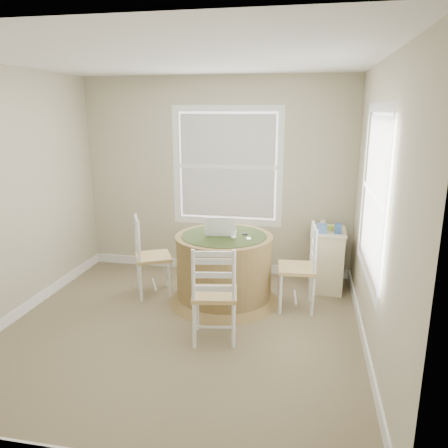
% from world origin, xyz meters
% --- Properties ---
extents(room, '(3.64, 3.64, 2.64)m').
position_xyz_m(room, '(0.17, 0.16, 1.30)').
color(room, '#817451').
rests_on(room, ground).
extents(round_table, '(1.29, 1.29, 0.80)m').
position_xyz_m(round_table, '(0.29, 0.81, 0.43)').
color(round_table, olive).
rests_on(round_table, ground).
extents(chair_left, '(0.54, 0.55, 0.95)m').
position_xyz_m(chair_left, '(-0.57, 0.84, 0.47)').
color(chair_left, white).
rests_on(chair_left, ground).
extents(chair_near, '(0.48, 0.47, 0.95)m').
position_xyz_m(chair_near, '(0.38, -0.08, 0.47)').
color(chair_near, white).
rests_on(chair_near, ground).
extents(chair_right, '(0.43, 0.45, 0.95)m').
position_xyz_m(chair_right, '(1.12, 0.78, 0.47)').
color(chair_right, white).
rests_on(chair_right, ground).
extents(laptop, '(0.38, 0.35, 0.24)m').
position_xyz_m(laptop, '(0.25, 0.84, 0.83)').
color(laptop, white).
rests_on(laptop, round_table).
extents(mouse, '(0.08, 0.11, 0.03)m').
position_xyz_m(mouse, '(0.41, 0.75, 0.80)').
color(mouse, white).
rests_on(mouse, round_table).
extents(phone, '(0.06, 0.10, 0.02)m').
position_xyz_m(phone, '(0.59, 0.73, 0.79)').
color(phone, '#B7BABF').
rests_on(phone, round_table).
extents(keys, '(0.07, 0.06, 0.02)m').
position_xyz_m(keys, '(0.52, 0.88, 0.80)').
color(keys, black).
rests_on(keys, round_table).
extents(corner_chest, '(0.43, 0.58, 0.75)m').
position_xyz_m(corner_chest, '(1.47, 1.42, 0.38)').
color(corner_chest, beige).
rests_on(corner_chest, ground).
extents(tissue_box, '(0.12, 0.12, 0.10)m').
position_xyz_m(tissue_box, '(1.39, 1.31, 0.80)').
color(tissue_box, '#5274BC').
rests_on(tissue_box, corner_chest).
extents(box_yellow, '(0.15, 0.10, 0.06)m').
position_xyz_m(box_yellow, '(1.51, 1.44, 0.78)').
color(box_yellow, '#B7C846').
rests_on(box_yellow, corner_chest).
extents(box_blue, '(0.08, 0.08, 0.12)m').
position_xyz_m(box_blue, '(1.57, 1.30, 0.81)').
color(box_blue, '#2D5189').
rests_on(box_blue, corner_chest).
extents(cup_cream, '(0.07, 0.07, 0.09)m').
position_xyz_m(cup_cream, '(1.41, 1.54, 0.80)').
color(cup_cream, beige).
rests_on(cup_cream, corner_chest).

